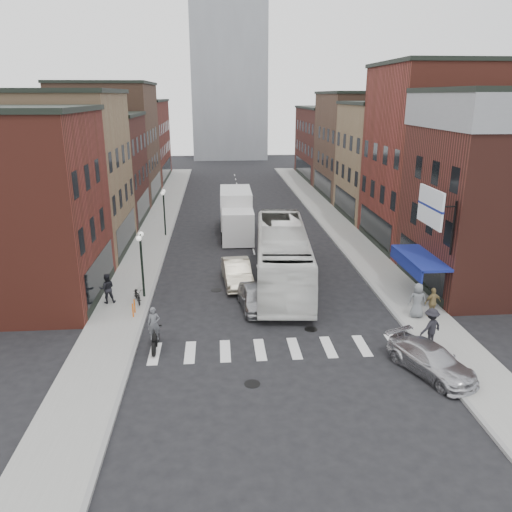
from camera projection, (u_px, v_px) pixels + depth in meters
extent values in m
plane|color=black|center=(272.00, 323.00, 27.29)|extent=(160.00, 160.00, 0.00)
cube|color=gray|center=(158.00, 225.00, 47.50)|extent=(3.00, 74.00, 0.15)
cube|color=gray|center=(333.00, 222.00, 48.77)|extent=(3.00, 74.00, 0.15)
cube|color=gray|center=(174.00, 225.00, 47.63)|extent=(0.20, 74.00, 0.16)
cube|color=gray|center=(318.00, 223.00, 48.68)|extent=(0.20, 74.00, 0.16)
cube|color=silver|center=(278.00, 349.00, 24.44)|extent=(12.00, 2.20, 0.01)
cube|color=maroon|center=(6.00, 211.00, 28.74)|extent=(10.00, 9.00, 11.00)
cube|color=black|center=(100.00, 272.00, 30.31)|extent=(0.08, 7.20, 2.20)
cube|color=#987654|center=(55.00, 177.00, 37.60)|extent=(10.00, 10.00, 12.00)
cube|color=black|center=(126.00, 232.00, 39.32)|extent=(0.08, 8.00, 2.20)
cube|color=black|center=(44.00, 91.00, 35.70)|extent=(10.30, 10.20, 0.30)
cube|color=#4D221B|center=(88.00, 171.00, 47.39)|extent=(10.00, 10.00, 10.00)
cube|color=black|center=(144.00, 205.00, 48.81)|extent=(0.08, 8.00, 2.20)
cube|color=black|center=(82.00, 115.00, 45.81)|extent=(10.30, 10.20, 0.30)
cube|color=brown|center=(110.00, 144.00, 57.36)|extent=(10.00, 12.00, 13.00)
cube|color=black|center=(156.00, 186.00, 59.24)|extent=(0.08, 9.60, 2.20)
cube|color=black|center=(104.00, 83.00, 55.32)|extent=(10.30, 12.20, 0.30)
cube|color=maroon|center=(130.00, 142.00, 70.95)|extent=(10.00, 16.00, 11.00)
cube|color=black|center=(167.00, 169.00, 72.52)|extent=(0.08, 12.80, 2.20)
cube|color=black|center=(127.00, 100.00, 69.21)|extent=(10.30, 16.20, 0.30)
cube|color=#4D221B|center=(505.00, 195.00, 30.84)|extent=(10.00, 9.00, 12.00)
cube|color=black|center=(420.00, 264.00, 31.82)|extent=(0.08, 7.20, 2.20)
cube|color=maroon|center=(441.00, 159.00, 39.54)|extent=(10.00, 10.00, 14.00)
cube|color=black|center=(375.00, 227.00, 40.83)|extent=(0.08, 8.00, 2.20)
cube|color=black|center=(452.00, 63.00, 37.34)|extent=(10.30, 10.20, 0.30)
cube|color=#987654|center=(396.00, 162.00, 49.49)|extent=(10.00, 10.00, 11.00)
cube|color=black|center=(345.00, 202.00, 50.32)|extent=(0.08, 8.00, 2.20)
cube|color=black|center=(401.00, 103.00, 47.75)|extent=(10.30, 10.20, 0.30)
cube|color=brown|center=(365.00, 146.00, 59.77)|extent=(10.00, 12.00, 12.00)
cube|color=black|center=(322.00, 183.00, 60.75)|extent=(0.08, 9.60, 2.20)
cube|color=black|center=(368.00, 92.00, 57.88)|extent=(10.30, 12.20, 0.30)
cube|color=#4D221B|center=(337.00, 144.00, 73.36)|extent=(10.00, 16.00, 10.00)
cube|color=black|center=(303.00, 168.00, 74.03)|extent=(0.08, 12.80, 2.20)
cube|color=black|center=(339.00, 108.00, 71.77)|extent=(10.30, 16.20, 0.30)
cube|color=navy|center=(420.00, 258.00, 29.52)|extent=(1.80, 5.00, 0.15)
cube|color=navy|center=(406.00, 263.00, 29.56)|extent=(0.10, 5.00, 0.70)
cylinder|color=black|center=(453.00, 228.00, 26.97)|extent=(0.12, 0.12, 3.00)
cylinder|color=black|center=(443.00, 207.00, 26.55)|extent=(1.40, 0.08, 0.08)
cube|color=silver|center=(431.00, 207.00, 26.50)|extent=(0.12, 3.00, 2.00)
cube|color=#9399A0|center=(228.00, 22.00, 93.58)|extent=(14.00, 14.00, 50.00)
cylinder|color=black|center=(142.00, 268.00, 29.91)|extent=(0.14, 0.14, 4.00)
cylinder|color=black|center=(140.00, 235.00, 29.30)|extent=(0.06, 0.90, 0.06)
sphere|color=white|center=(139.00, 238.00, 28.89)|extent=(0.32, 0.32, 0.32)
sphere|color=white|center=(141.00, 234.00, 29.74)|extent=(0.32, 0.32, 0.32)
cylinder|color=black|center=(164.00, 215.00, 43.19)|extent=(0.14, 0.14, 4.00)
cylinder|color=black|center=(163.00, 192.00, 42.58)|extent=(0.06, 0.90, 0.06)
sphere|color=white|center=(163.00, 193.00, 42.17)|extent=(0.32, 0.32, 0.32)
sphere|color=white|center=(164.00, 191.00, 43.02)|extent=(0.32, 0.32, 0.32)
cylinder|color=#D8590C|center=(133.00, 310.00, 27.50)|extent=(0.08, 0.08, 0.80)
cylinder|color=#D8590C|center=(135.00, 306.00, 28.07)|extent=(0.08, 0.08, 0.80)
cube|color=silver|center=(238.00, 227.00, 41.15)|extent=(2.64, 2.86, 2.71)
cube|color=black|center=(238.00, 224.00, 41.07)|extent=(2.67, 1.56, 1.19)
cube|color=silver|center=(236.00, 207.00, 44.81)|extent=(2.79, 5.68, 3.15)
cube|color=navy|center=(236.00, 207.00, 44.81)|extent=(2.79, 2.21, 1.30)
cube|color=black|center=(236.00, 227.00, 45.16)|extent=(2.49, 7.09, 0.38)
cylinder|color=black|center=(223.00, 238.00, 41.56)|extent=(0.30, 0.98, 0.98)
cylinder|color=black|center=(253.00, 238.00, 41.75)|extent=(0.30, 0.98, 0.98)
cylinder|color=black|center=(222.00, 227.00, 45.06)|extent=(0.30, 0.98, 0.98)
cylinder|color=black|center=(250.00, 227.00, 45.25)|extent=(0.30, 0.98, 0.98)
cylinder|color=black|center=(222.00, 221.00, 47.12)|extent=(0.30, 0.98, 0.98)
cylinder|color=black|center=(248.00, 221.00, 47.31)|extent=(0.30, 0.98, 0.98)
cylinder|color=black|center=(157.00, 335.00, 25.14)|extent=(0.14, 0.66, 0.66)
cylinder|color=black|center=(154.00, 350.00, 23.71)|extent=(0.14, 0.66, 0.66)
cube|color=black|center=(155.00, 338.00, 24.36)|extent=(0.32, 1.21, 0.35)
cube|color=black|center=(156.00, 326.00, 24.76)|extent=(0.55, 0.09, 0.06)
imported|color=#515358|center=(154.00, 324.00, 24.01)|extent=(0.62, 0.43, 1.65)
imported|color=white|center=(282.00, 255.00, 32.53)|extent=(4.35, 13.81, 3.79)
imported|color=#A6A6AA|center=(254.00, 298.00, 28.82)|extent=(2.04, 4.19, 1.38)
imported|color=beige|center=(237.00, 273.00, 32.61)|extent=(2.04, 4.97, 1.60)
imported|color=#B3B2B7|center=(431.00, 360.00, 22.14)|extent=(3.41, 4.85, 1.30)
imported|color=black|center=(137.00, 295.00, 29.50)|extent=(1.12, 1.86, 0.92)
imported|color=black|center=(107.00, 288.00, 29.26)|extent=(0.97, 0.68, 1.80)
imported|color=black|center=(431.00, 327.00, 24.24)|extent=(1.39, 1.08, 1.93)
imported|color=olive|center=(433.00, 302.00, 27.42)|extent=(1.07, 0.68, 1.70)
imported|color=slate|center=(417.00, 300.00, 27.34)|extent=(1.04, 0.76, 1.96)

